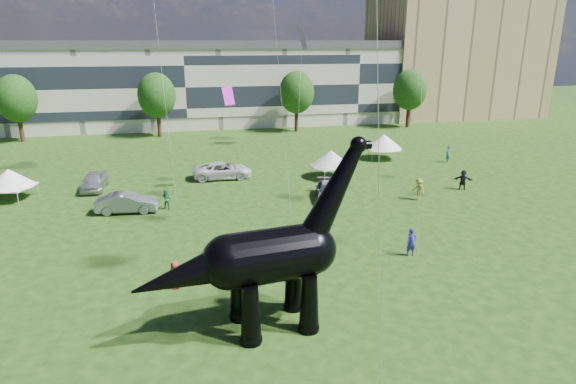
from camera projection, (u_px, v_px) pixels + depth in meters
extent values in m
plane|color=#16330C|center=(385.00, 347.00, 21.57)|extent=(220.00, 220.00, 0.00)
cube|color=beige|center=(185.00, 87.00, 76.04)|extent=(78.00, 11.00, 12.00)
cube|color=tan|center=(455.00, 53.00, 86.74)|extent=(28.00, 18.00, 22.00)
cylinder|color=#382314|center=(21.00, 130.00, 64.65)|extent=(0.56, 0.56, 3.20)
ellipsoid|color=#14380F|center=(15.00, 94.00, 63.23)|extent=(5.20, 5.20, 6.24)
cylinder|color=#382314|center=(159.00, 125.00, 68.18)|extent=(0.56, 0.56, 3.20)
ellipsoid|color=#14380F|center=(156.00, 92.00, 66.76)|extent=(5.20, 5.20, 6.24)
cylinder|color=#382314|center=(296.00, 121.00, 72.11)|extent=(0.56, 0.56, 3.20)
ellipsoid|color=#14380F|center=(297.00, 89.00, 70.68)|extent=(5.20, 5.20, 6.24)
cylinder|color=#382314|center=(408.00, 117.00, 75.64)|extent=(0.56, 0.56, 3.20)
ellipsoid|color=#14380F|center=(410.00, 86.00, 74.21)|extent=(5.20, 5.20, 6.24)
cone|color=black|center=(251.00, 315.00, 21.48)|extent=(1.10, 1.10, 2.82)
sphere|color=black|center=(251.00, 339.00, 21.85)|extent=(1.04, 1.04, 1.04)
cone|color=black|center=(239.00, 293.00, 23.33)|extent=(1.10, 1.10, 2.82)
sphere|color=black|center=(240.00, 316.00, 23.71)|extent=(1.04, 1.04, 1.04)
cone|color=black|center=(309.00, 304.00, 22.40)|extent=(1.10, 1.10, 2.82)
sphere|color=black|center=(309.00, 327.00, 22.77)|extent=(1.04, 1.04, 1.04)
cone|color=black|center=(294.00, 284.00, 24.25)|extent=(1.10, 1.10, 2.82)
sphere|color=black|center=(293.00, 305.00, 24.63)|extent=(1.04, 1.04, 1.04)
cylinder|color=black|center=(271.00, 255.00, 22.15)|extent=(4.27, 3.07, 2.54)
sphere|color=black|center=(229.00, 262.00, 21.51)|extent=(2.54, 2.54, 2.54)
sphere|color=black|center=(311.00, 249.00, 22.80)|extent=(2.45, 2.45, 2.45)
cone|color=black|center=(334.00, 192.00, 22.35)|extent=(3.71, 1.89, 4.98)
sphere|color=black|center=(358.00, 145.00, 22.07)|extent=(0.79, 0.79, 0.79)
cylinder|color=black|center=(364.00, 145.00, 22.17)|extent=(0.71, 0.50, 0.41)
cone|color=black|center=(186.00, 275.00, 20.97)|extent=(5.21, 2.66, 2.76)
imported|color=silver|center=(94.00, 181.00, 44.11)|extent=(2.12, 4.85, 1.63)
imported|color=gray|center=(127.00, 203.00, 38.22)|extent=(4.90, 2.01, 1.58)
imported|color=silver|center=(223.00, 170.00, 47.65)|extent=(5.84, 2.71, 1.62)
imported|color=#595960|center=(328.00, 191.00, 41.49)|extent=(2.95, 5.10, 1.39)
cube|color=silver|center=(331.00, 166.00, 47.89)|extent=(3.74, 3.74, 0.13)
cone|color=silver|center=(331.00, 158.00, 47.64)|extent=(4.74, 4.74, 1.57)
cylinder|color=#999999|center=(325.00, 177.00, 46.22)|extent=(0.06, 0.06, 1.15)
cylinder|color=#999999|center=(351.00, 174.00, 47.36)|extent=(0.06, 0.06, 1.15)
cylinder|color=#999999|center=(311.00, 170.00, 48.77)|extent=(0.06, 0.06, 1.15)
cylinder|color=#999999|center=(336.00, 167.00, 49.92)|extent=(0.06, 0.06, 1.15)
cube|color=white|center=(384.00, 149.00, 55.40)|extent=(3.88, 3.88, 0.13)
cone|color=white|center=(384.00, 141.00, 55.14)|extent=(4.91, 4.91, 1.62)
cylinder|color=#999999|center=(372.00, 157.00, 54.17)|extent=(0.06, 0.06, 1.19)
cylinder|color=#999999|center=(399.00, 157.00, 54.12)|extent=(0.06, 0.06, 1.19)
cylinder|color=#999999|center=(368.00, 151.00, 57.05)|extent=(0.06, 0.06, 1.19)
cylinder|color=#999999|center=(394.00, 151.00, 57.00)|extent=(0.06, 0.06, 1.19)
cube|color=white|center=(11.00, 187.00, 41.15)|extent=(3.86, 3.86, 0.12)
cone|color=white|center=(9.00, 178.00, 40.90)|extent=(4.88, 4.88, 1.55)
cylinder|color=#999999|center=(18.00, 199.00, 39.83)|extent=(0.06, 0.06, 1.14)
cylinder|color=#999999|center=(7.00, 188.00, 42.81)|extent=(0.06, 0.06, 1.14)
cylinder|color=#999999|center=(38.00, 189.00, 42.59)|extent=(0.06, 0.06, 1.14)
imported|color=#2B5E6C|center=(448.00, 154.00, 53.92)|extent=(0.82, 0.78, 1.88)
imported|color=#A23128|center=(175.00, 275.00, 26.47)|extent=(0.81, 0.94, 1.62)
imported|color=#358541|center=(167.00, 199.00, 38.79)|extent=(1.03, 0.93, 1.72)
imported|color=#9C962A|center=(419.00, 189.00, 41.20)|extent=(1.09, 1.39, 1.90)
imported|color=black|center=(463.00, 180.00, 44.07)|extent=(1.75, 1.26, 1.83)
imported|color=#532C63|center=(228.00, 171.00, 47.09)|extent=(1.11, 0.74, 1.76)
imported|color=navy|center=(411.00, 242.00, 30.43)|extent=(0.69, 0.47, 1.86)
plane|color=black|center=(302.00, 38.00, 59.12)|extent=(2.18, 2.79, 2.69)
plane|color=#B119B0|center=(228.00, 96.00, 42.28)|extent=(1.56, 1.28, 1.55)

